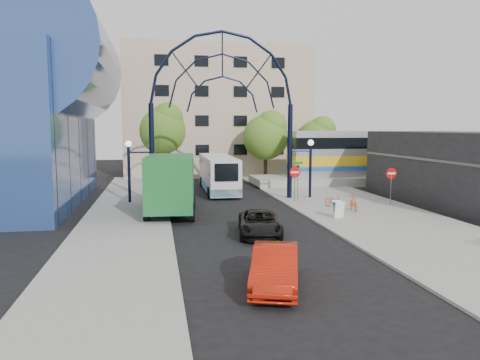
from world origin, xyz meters
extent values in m
plane|color=black|center=(0.00, 0.00, 0.00)|extent=(120.00, 120.00, 0.00)
cube|color=gray|center=(8.00, 4.00, 0.06)|extent=(8.00, 56.00, 0.12)
cube|color=gray|center=(-6.50, 6.00, 0.06)|extent=(5.00, 50.00, 0.12)
cylinder|color=black|center=(-5.00, 14.00, 3.50)|extent=(0.36, 0.36, 7.00)
cylinder|color=black|center=(5.00, 14.00, 3.50)|extent=(0.36, 0.36, 7.00)
cylinder|color=black|center=(-6.60, 14.00, 2.00)|extent=(0.20, 0.20, 4.00)
cylinder|color=black|center=(6.60, 14.00, 2.00)|extent=(0.20, 0.20, 4.00)
sphere|color=white|center=(-6.60, 14.00, 4.20)|extent=(0.44, 0.44, 0.44)
sphere|color=white|center=(6.60, 14.00, 4.20)|extent=(0.44, 0.44, 0.44)
cylinder|color=slate|center=(4.80, 12.00, 1.22)|extent=(0.06, 0.06, 2.20)
cylinder|color=red|center=(4.80, 12.00, 2.22)|extent=(0.80, 0.04, 0.80)
cube|color=white|center=(4.80, 11.97, 2.22)|extent=(0.55, 0.02, 0.12)
cylinder|color=slate|center=(11.00, 10.00, 1.22)|extent=(0.06, 0.06, 2.20)
cylinder|color=red|center=(11.00, 10.00, 2.22)|extent=(0.76, 0.04, 0.76)
cube|color=white|center=(11.00, 9.97, 2.22)|extent=(0.55, 0.02, 0.12)
cylinder|color=slate|center=(5.20, 12.60, 1.52)|extent=(0.05, 0.05, 2.80)
cube|color=#146626|center=(5.20, 12.60, 2.82)|extent=(0.70, 0.03, 0.18)
cube|color=#146626|center=(5.20, 12.60, 2.57)|extent=(0.03, 0.70, 0.18)
cube|color=white|center=(5.60, 5.80, 0.62)|extent=(0.55, 0.26, 0.99)
cube|color=white|center=(5.60, 6.15, 0.62)|extent=(0.55, 0.26, 0.99)
cube|color=#1E59A5|center=(5.60, 5.98, 0.95)|extent=(0.55, 0.42, 0.14)
cylinder|color=#2E4A8E|center=(-12.00, 15.00, 10.00)|extent=(9.00, 16.00, 9.00)
cube|color=black|center=(16.00, 10.00, 2.50)|extent=(6.00, 16.00, 5.00)
cube|color=tan|center=(2.00, 35.00, 7.00)|extent=(20.00, 12.00, 14.00)
cube|color=gray|center=(20.00, 22.00, 0.40)|extent=(32.00, 5.00, 0.80)
cube|color=#B7B7BC|center=(20.00, 22.00, 2.90)|extent=(25.00, 3.00, 4.20)
cube|color=gold|center=(20.00, 22.00, 2.30)|extent=(25.10, 3.05, 0.90)
cube|color=black|center=(20.00, 22.00, 3.90)|extent=(25.05, 3.05, 1.00)
cube|color=#1E59A5|center=(20.00, 22.00, 1.60)|extent=(25.10, 3.05, 0.35)
cylinder|color=#382314|center=(6.00, 26.00, 1.26)|extent=(0.36, 0.36, 2.52)
sphere|color=#2D6D1C|center=(6.00, 26.00, 4.34)|extent=(4.48, 4.48, 4.48)
sphere|color=#2D6D1C|center=(6.50, 25.70, 5.46)|extent=(3.08, 3.08, 3.08)
cylinder|color=#382314|center=(-4.00, 30.00, 1.44)|extent=(0.36, 0.36, 2.88)
sphere|color=#2D6D1C|center=(-4.00, 30.00, 4.96)|extent=(5.12, 5.12, 5.12)
sphere|color=#2D6D1C|center=(-3.50, 29.70, 6.24)|extent=(3.52, 3.52, 3.52)
cylinder|color=#382314|center=(12.00, 28.00, 1.17)|extent=(0.36, 0.36, 2.34)
sphere|color=#2D6D1C|center=(12.00, 28.00, 4.03)|extent=(4.16, 4.16, 4.16)
sphere|color=#2D6D1C|center=(12.50, 27.70, 5.07)|extent=(2.86, 2.86, 2.86)
cube|color=silver|center=(0.38, 19.42, 1.59)|extent=(2.48, 10.51, 2.64)
cube|color=#5DB2D0|center=(0.38, 19.42, 0.50)|extent=(2.51, 10.51, 0.64)
cube|color=black|center=(0.38, 19.42, 2.14)|extent=(2.53, 10.30, 0.82)
cube|color=black|center=(0.29, 14.12, 2.09)|extent=(1.72, 0.15, 1.27)
cube|color=black|center=(0.46, 24.61, 1.46)|extent=(2.18, 0.20, 1.46)
cylinder|color=black|center=(-0.71, 22.68, 0.44)|extent=(0.27, 0.88, 0.87)
cylinder|color=black|center=(1.56, 22.65, 0.44)|extent=(0.27, 0.88, 0.87)
cylinder|color=black|center=(-0.82, 15.56, 0.44)|extent=(0.27, 0.88, 0.87)
cylinder|color=black|center=(1.45, 15.53, 0.44)|extent=(0.27, 0.88, 0.87)
cube|color=black|center=(-3.62, 11.76, 1.23)|extent=(2.80, 2.90, 2.46)
cube|color=black|center=(-3.50, 13.09, 1.73)|extent=(2.23, 0.31, 1.12)
cube|color=#1B672D|center=(-3.92, 8.42, 2.12)|extent=(3.13, 5.36, 3.13)
cylinder|color=black|center=(-4.93, 11.54, 0.54)|extent=(0.39, 1.09, 1.07)
cylinder|color=black|center=(-2.37, 11.31, 0.54)|extent=(0.39, 1.09, 1.07)
cylinder|color=black|center=(-5.32, 7.20, 0.54)|extent=(0.39, 1.09, 1.07)
cylinder|color=black|center=(-2.76, 6.97, 0.54)|extent=(0.39, 1.09, 1.07)
imported|color=black|center=(0.27, 3.00, 0.61)|extent=(2.70, 4.69, 1.23)
imported|color=#B01B0A|center=(-0.89, -4.53, 0.70)|extent=(2.63, 4.50, 1.40)
imported|color=#F44E30|center=(6.68, 9.33, 0.56)|extent=(1.23, 1.79, 0.89)
imported|color=#D6582A|center=(7.43, 8.00, 0.60)|extent=(0.66, 1.64, 0.96)
camera|label=1|loc=(-4.74, -19.25, 5.35)|focal=35.00mm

